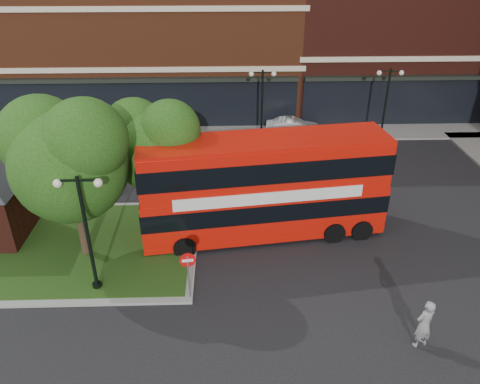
{
  "coord_description": "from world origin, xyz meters",
  "views": [
    {
      "loc": [
        -0.31,
        -14.34,
        12.32
      ],
      "look_at": [
        0.28,
        4.36,
        2.0
      ],
      "focal_mm": 35.0,
      "sensor_mm": 36.0,
      "label": 1
    }
  ],
  "objects_px": {
    "bus": "(264,181)",
    "woman": "(424,324)",
    "car_white": "(293,127)",
    "car_silver": "(165,136)"
  },
  "relations": [
    {
      "from": "woman",
      "to": "car_white",
      "type": "xyz_separation_m",
      "value": [
        -1.86,
        19.05,
        -0.34
      ]
    },
    {
      "from": "car_silver",
      "to": "car_white",
      "type": "height_order",
      "value": "car_silver"
    },
    {
      "from": "woman",
      "to": "car_white",
      "type": "height_order",
      "value": "woman"
    },
    {
      "from": "bus",
      "to": "car_white",
      "type": "height_order",
      "value": "bus"
    },
    {
      "from": "woman",
      "to": "car_silver",
      "type": "relative_size",
      "value": 0.45
    },
    {
      "from": "car_silver",
      "to": "car_white",
      "type": "xyz_separation_m",
      "value": [
        8.64,
        1.5,
        -0.1
      ]
    },
    {
      "from": "woman",
      "to": "car_white",
      "type": "relative_size",
      "value": 0.51
    },
    {
      "from": "bus",
      "to": "woman",
      "type": "distance_m",
      "value": 8.74
    },
    {
      "from": "bus",
      "to": "car_white",
      "type": "relative_size",
      "value": 2.96
    },
    {
      "from": "car_silver",
      "to": "bus",
      "type": "bearing_deg",
      "value": -144.59
    }
  ]
}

